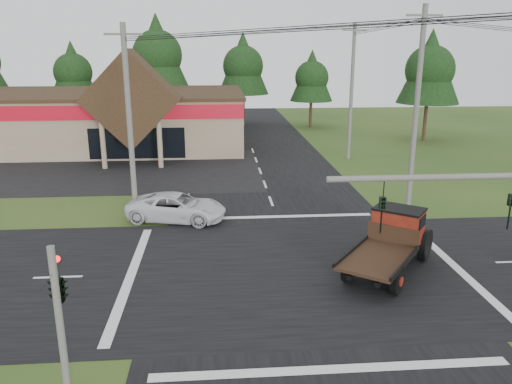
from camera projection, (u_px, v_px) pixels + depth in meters
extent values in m
plane|color=#274A1A|center=(296.00, 270.00, 21.51)|extent=(120.00, 120.00, 0.00)
cube|color=black|center=(296.00, 269.00, 21.51)|extent=(12.00, 120.00, 0.02)
cube|color=black|center=(296.00, 269.00, 21.51)|extent=(120.00, 12.00, 0.02)
cube|color=black|center=(79.00, 171.00, 38.66)|extent=(28.00, 14.00, 0.02)
cube|color=gray|center=(85.00, 120.00, 48.36)|extent=(30.00, 15.00, 5.00)
cube|color=#312114|center=(83.00, 93.00, 47.65)|extent=(30.40, 15.40, 0.30)
cube|color=#A10C1B|center=(60.00, 113.00, 40.68)|extent=(30.00, 0.12, 1.20)
cube|color=#312114|center=(132.00, 99.00, 39.89)|extent=(7.78, 4.00, 7.78)
cylinder|color=gray|center=(103.00, 144.00, 39.01)|extent=(0.40, 0.40, 4.00)
cylinder|color=gray|center=(160.00, 143.00, 39.34)|extent=(0.40, 0.40, 4.00)
cube|color=black|center=(137.00, 143.00, 41.88)|extent=(8.00, 0.08, 2.60)
cylinder|color=#595651|center=(479.00, 176.00, 12.93)|extent=(8.00, 0.16, 0.16)
imported|color=black|center=(510.00, 212.00, 13.28)|extent=(0.16, 0.20, 1.00)
imported|color=black|center=(382.00, 215.00, 13.02)|extent=(0.16, 0.20, 1.00)
cylinder|color=#595651|center=(60.00, 324.00, 13.16)|extent=(0.20, 0.20, 4.40)
imported|color=black|center=(56.00, 268.00, 12.93)|extent=(0.53, 2.48, 1.00)
sphere|color=#FF0C0C|center=(57.00, 259.00, 13.02)|extent=(0.18, 0.18, 0.18)
cylinder|color=#595651|center=(130.00, 124.00, 27.12)|extent=(0.30, 0.30, 10.50)
cube|color=#595651|center=(123.00, 34.00, 25.83)|extent=(2.00, 0.12, 0.12)
cylinder|color=#595651|center=(416.00, 112.00, 28.18)|extent=(0.30, 0.30, 11.50)
cube|color=#595651|center=(425.00, 15.00, 26.75)|extent=(2.00, 0.12, 0.12)
cylinder|color=#595651|center=(351.00, 93.00, 41.63)|extent=(0.30, 0.30, 11.20)
cube|color=#595651|center=(355.00, 30.00, 40.24)|extent=(2.00, 0.12, 0.12)
cylinder|color=#332316|center=(77.00, 113.00, 59.76)|extent=(0.36, 0.36, 3.50)
cone|color=black|center=(73.00, 69.00, 58.36)|extent=(5.60, 5.60, 6.60)
sphere|color=black|center=(73.00, 72.00, 58.44)|extent=(4.40, 4.40, 4.40)
cylinder|color=#332316|center=(160.00, 109.00, 59.41)|extent=(0.36, 0.36, 4.55)
cone|color=black|center=(157.00, 51.00, 57.58)|extent=(7.28, 7.28, 8.58)
sphere|color=black|center=(157.00, 55.00, 57.69)|extent=(5.72, 5.72, 5.72)
cylinder|color=#332316|center=(243.00, 110.00, 61.21)|extent=(0.36, 0.36, 3.85)
cone|color=black|center=(243.00, 63.00, 59.66)|extent=(6.16, 6.16, 7.26)
sphere|color=black|center=(243.00, 66.00, 59.76)|extent=(4.84, 4.84, 4.84)
cylinder|color=#332316|center=(311.00, 114.00, 59.98)|extent=(0.36, 0.36, 3.15)
cone|color=black|center=(312.00, 75.00, 58.72)|extent=(5.04, 5.04, 5.94)
sphere|color=black|center=(312.00, 78.00, 58.80)|extent=(3.96, 3.96, 3.96)
cylinder|color=#332316|center=(425.00, 122.00, 51.06)|extent=(0.36, 0.36, 3.85)
cone|color=black|center=(430.00, 66.00, 49.51)|extent=(6.16, 6.16, 7.26)
sphere|color=black|center=(430.00, 70.00, 49.60)|extent=(4.84, 4.84, 4.84)
imported|color=silver|center=(177.00, 207.00, 27.53)|extent=(5.82, 3.65, 1.50)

